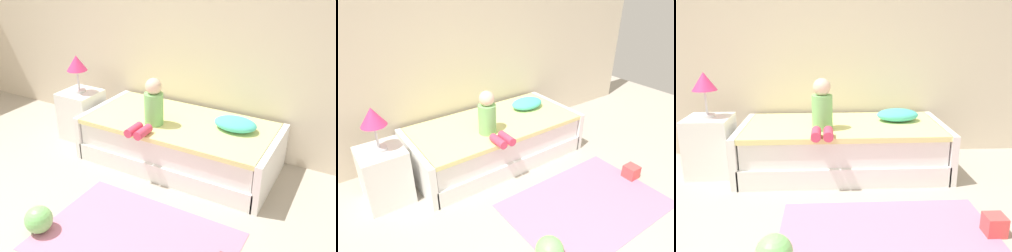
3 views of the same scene
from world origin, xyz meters
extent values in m
cube|color=beige|center=(0.00, 2.60, 1.45)|extent=(7.20, 0.10, 2.90)
cube|color=white|center=(0.63, 2.00, 0.10)|extent=(2.00, 1.00, 0.20)
cube|color=white|center=(0.63, 2.00, 0.33)|extent=(1.94, 0.94, 0.25)
cube|color=#E5E08C|center=(0.63, 2.00, 0.47)|extent=(1.98, 0.98, 0.05)
cube|color=white|center=(-0.39, 2.00, 0.25)|extent=(0.07, 1.00, 0.50)
cube|color=white|center=(1.65, 2.00, 0.25)|extent=(0.07, 1.00, 0.50)
cube|color=white|center=(-0.72, 1.96, 0.30)|extent=(0.44, 0.44, 0.60)
cylinder|color=silver|center=(-0.72, 1.96, 0.61)|extent=(0.15, 0.15, 0.03)
cylinder|color=silver|center=(-0.72, 1.96, 0.75)|extent=(0.02, 0.02, 0.24)
cone|color=#E5387A|center=(-0.72, 1.96, 0.96)|extent=(0.24, 0.24, 0.18)
cylinder|color=#7FC672|center=(0.42, 1.82, 0.67)|extent=(0.20, 0.20, 0.34)
sphere|color=beige|center=(0.42, 1.82, 0.92)|extent=(0.17, 0.17, 0.17)
cylinder|color=#D83F60|center=(0.37, 1.52, 0.55)|extent=(0.09, 0.22, 0.09)
cylinder|color=#D83F60|center=(0.48, 1.52, 0.55)|extent=(0.09, 0.22, 0.09)
ellipsoid|color=#4CCCBC|center=(1.22, 2.10, 0.56)|extent=(0.44, 0.30, 0.13)
cube|color=pink|center=(0.90, 0.70, 0.00)|extent=(1.60, 1.10, 0.01)
cube|color=#E54C4C|center=(1.68, 0.73, 0.07)|extent=(0.15, 0.15, 0.15)
camera|label=1|loc=(2.29, -1.21, 2.19)|focal=39.81mm
camera|label=2|loc=(-1.18, -0.82, 2.18)|focal=32.93mm
camera|label=3|loc=(0.47, -1.46, 1.47)|focal=37.23mm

